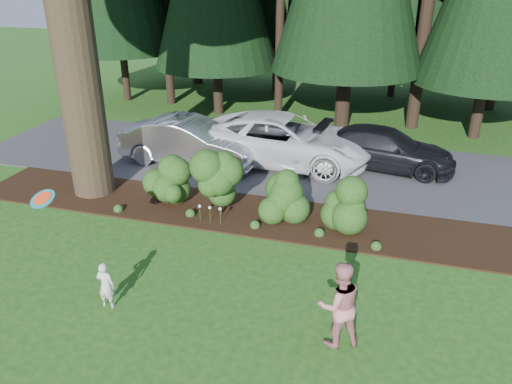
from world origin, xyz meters
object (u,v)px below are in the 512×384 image
Objects in this scene: child at (106,285)px; adult at (339,305)px; car_white_suv at (283,140)px; car_silver_wagon at (190,142)px; frisbee at (43,199)px; car_dark_suv at (385,149)px.

adult is (4.80, 0.24, 0.35)m from child.
car_white_suv is 3.56× the size of adult.
car_white_suv is 5.89× the size of child.
frisbee is (0.43, -8.17, 1.55)m from car_silver_wagon.
car_white_suv is 1.30× the size of car_dark_suv.
child is 4.82m from adult.
car_white_suv is at bearing 73.48° from frisbee.
car_silver_wagon is 4.68× the size of child.
adult is (6.34, -7.86, 0.03)m from car_silver_wagon.
child is at bearing 158.83° from car_dark_suv.
car_white_suv reaches higher than adult.
car_dark_suv is at bearing -72.94° from car_silver_wagon.
car_white_suv is at bearing -101.75° from child.
car_dark_suv reaches higher than child.
frisbee is (-6.23, -9.72, 1.67)m from car_dark_suv.
car_silver_wagon is at bearing -80.94° from child.
child is at bearing -165.31° from car_silver_wagon.
adult reaches higher than car_dark_suv.
child is (-5.12, -9.66, -0.20)m from car_dark_suv.
frisbee is at bearing 154.10° from car_dark_suv.
adult is (-0.33, -9.42, 0.15)m from car_dark_suv.
car_dark_suv is at bearing 57.33° from frisbee.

